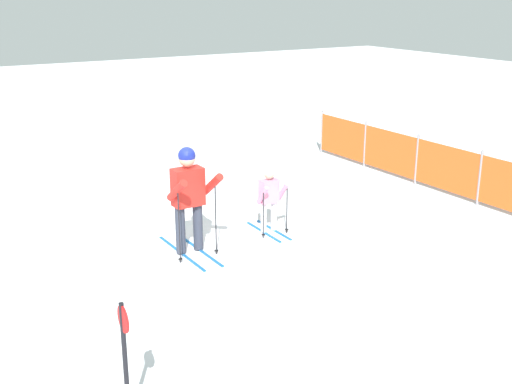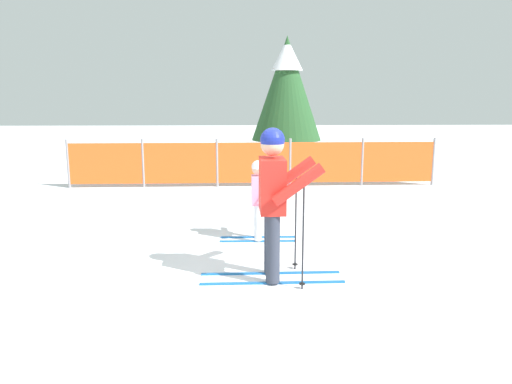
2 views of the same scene
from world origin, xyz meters
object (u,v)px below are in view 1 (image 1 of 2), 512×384
skier_adult (189,191)px  trail_marker (125,351)px  skier_child (269,195)px  safety_fence (447,168)px

skier_adult → trail_marker: skier_adult is taller
skier_adult → trail_marker: 4.52m
skier_child → safety_fence: skier_child is taller
skier_adult → skier_child: size_ratio=1.48×
skier_adult → skier_child: bearing=93.3°
skier_child → safety_fence: (0.04, 4.50, -0.14)m
safety_fence → trail_marker: 9.47m
skier_child → safety_fence: bearing=90.0°
trail_marker → safety_fence: bearing=114.0°
skier_adult → skier_child: (-0.12, 1.65, -0.37)m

